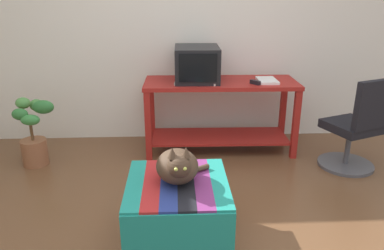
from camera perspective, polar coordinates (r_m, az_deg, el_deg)
name	(u,v)px	position (r m, az deg, el deg)	size (l,w,h in m)	color
ground_plane	(186,245)	(2.60, -0.86, -18.07)	(14.00, 14.00, 0.00)	brown
back_wall	(179,21)	(4.11, -1.97, 15.69)	(8.00, 0.10, 2.60)	silver
desk	(220,104)	(3.84, 4.37, 3.33)	(1.55, 0.60, 0.75)	maroon
tv_monitor	(197,64)	(3.76, 0.75, 9.37)	(0.45, 0.53, 0.34)	black
keyboard	(195,83)	(3.63, 0.49, 6.51)	(0.40, 0.15, 0.02)	beige
book	(267,80)	(3.81, 11.51, 6.76)	(0.18, 0.29, 0.03)	white
ottoman_with_blanket	(178,212)	(2.53, -2.21, -13.20)	(0.66, 0.69, 0.44)	tan
cat	(178,166)	(2.37, -2.21, -6.31)	(0.37, 0.37, 0.29)	#473323
potted_plant	(34,136)	(3.86, -23.24, -1.56)	(0.38, 0.35, 0.66)	brown
office_chair	(355,131)	(3.75, 23.92, -0.79)	(0.55, 0.55, 0.89)	#4C4C51
stapler	(255,82)	(3.68, 9.72, 6.50)	(0.04, 0.11, 0.04)	black
pen	(267,81)	(3.83, 11.45, 6.69)	(0.01, 0.01, 0.14)	#B7B7BC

